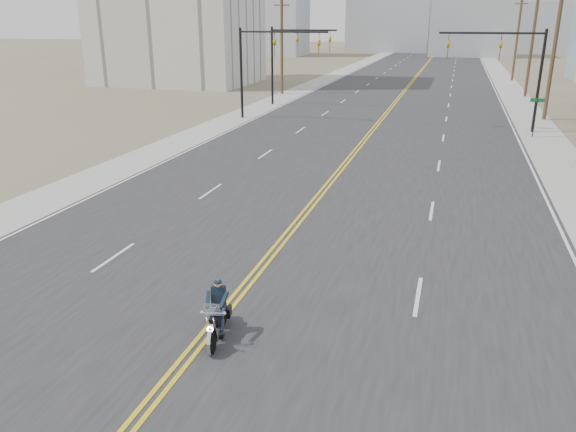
# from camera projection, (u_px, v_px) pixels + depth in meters

# --- Properties ---
(ground_plane) EXTENTS (400.00, 400.00, 0.00)m
(ground_plane) POSITION_uv_depth(u_px,v_px,m) (200.00, 343.00, 13.86)
(ground_plane) COLOR #776D56
(ground_plane) RESTS_ON ground
(road) EXTENTS (20.00, 200.00, 0.01)m
(road) POSITION_uv_depth(u_px,v_px,m) (415.00, 78.00, 77.26)
(road) COLOR #303033
(road) RESTS_ON ground
(sidewalk_left) EXTENTS (3.00, 200.00, 0.01)m
(sidewalk_left) POSITION_uv_depth(u_px,v_px,m) (333.00, 76.00, 80.32)
(sidewalk_left) COLOR #A5A5A0
(sidewalk_left) RESTS_ON ground
(sidewalk_right) EXTENTS (3.00, 200.00, 0.01)m
(sidewalk_right) POSITION_uv_depth(u_px,v_px,m) (504.00, 80.00, 74.20)
(sidewalk_right) COLOR #A5A5A0
(sidewalk_right) RESTS_ON ground
(traffic_mast_left) EXTENTS (7.10, 0.26, 7.00)m
(traffic_mast_left) POSITION_uv_depth(u_px,v_px,m) (265.00, 56.00, 43.60)
(traffic_mast_left) COLOR black
(traffic_mast_left) RESTS_ON ground
(traffic_mast_right) EXTENTS (7.10, 0.26, 7.00)m
(traffic_mast_right) POSITION_uv_depth(u_px,v_px,m) (511.00, 60.00, 38.83)
(traffic_mast_right) COLOR black
(traffic_mast_right) RESTS_ON ground
(traffic_mast_far) EXTENTS (6.10, 0.26, 7.00)m
(traffic_mast_far) POSITION_uv_depth(u_px,v_px,m) (290.00, 51.00, 50.96)
(traffic_mast_far) COLOR black
(traffic_mast_far) RESTS_ON ground
(street_sign) EXTENTS (0.90, 0.06, 2.62)m
(street_sign) POSITION_uv_depth(u_px,v_px,m) (536.00, 111.00, 37.56)
(street_sign) COLOR black
(street_sign) RESTS_ON ground
(utility_pole_c) EXTENTS (2.20, 0.30, 11.00)m
(utility_pole_c) POSITION_uv_depth(u_px,v_px,m) (555.00, 45.00, 43.06)
(utility_pole_c) COLOR brown
(utility_pole_c) RESTS_ON ground
(utility_pole_d) EXTENTS (2.20, 0.30, 11.50)m
(utility_pole_d) POSITION_uv_depth(u_px,v_px,m) (533.00, 36.00, 56.56)
(utility_pole_d) COLOR brown
(utility_pole_d) RESTS_ON ground
(utility_pole_e) EXTENTS (2.20, 0.30, 11.00)m
(utility_pole_e) POSITION_uv_depth(u_px,v_px,m) (518.00, 35.00, 72.05)
(utility_pole_e) COLOR brown
(utility_pole_e) RESTS_ON ground
(utility_pole_left) EXTENTS (2.20, 0.30, 10.50)m
(utility_pole_left) POSITION_uv_depth(u_px,v_px,m) (282.00, 41.00, 58.85)
(utility_pole_left) COLOR brown
(utility_pole_left) RESTS_ON ground
(haze_bldg_a) EXTENTS (14.00, 12.00, 22.00)m
(haze_bldg_a) POSITION_uv_depth(u_px,v_px,m) (273.00, 4.00, 123.69)
(haze_bldg_a) COLOR #B7BCC6
(haze_bldg_a) RESTS_ON ground
(haze_bldg_b) EXTENTS (18.00, 14.00, 14.00)m
(haze_bldg_b) POSITION_uv_depth(u_px,v_px,m) (474.00, 23.00, 122.64)
(haze_bldg_b) COLOR #ADB2B7
(haze_bldg_b) RESTS_ON ground
(haze_bldg_e) EXTENTS (14.00, 14.00, 12.00)m
(haze_bldg_e) POSITION_uv_depth(u_px,v_px,m) (542.00, 27.00, 141.09)
(haze_bldg_e) COLOR #B7BCC6
(haze_bldg_e) RESTS_ON ground
(haze_bldg_f) EXTENTS (12.00, 12.00, 16.00)m
(haze_bldg_f) POSITION_uv_depth(u_px,v_px,m) (235.00, 18.00, 142.26)
(haze_bldg_f) COLOR #ADB2B7
(haze_bldg_f) RESTS_ON ground
(motorcyclist) EXTENTS (1.17, 2.02, 1.48)m
(motorcyclist) POSITION_uv_depth(u_px,v_px,m) (217.00, 312.00, 13.84)
(motorcyclist) COLOR black
(motorcyclist) RESTS_ON ground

